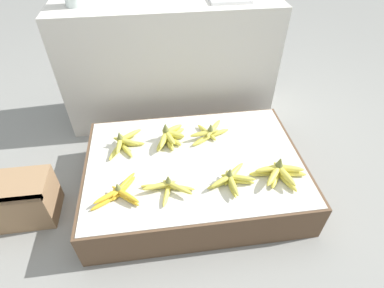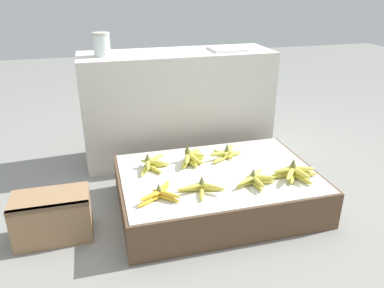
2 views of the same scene
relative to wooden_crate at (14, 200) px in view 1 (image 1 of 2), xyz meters
The scene contains 11 objects.
ground_plane 0.91m from the wooden_crate, ahead, with size 10.00×10.00×0.00m, color gray.
display_platform 0.90m from the wooden_crate, ahead, with size 1.11×0.77×0.22m.
back_vendor_table 1.20m from the wooden_crate, 43.99° to the left, with size 1.34×0.43×0.77m.
wooden_crate is the anchor object (origin of this frame).
banana_bunch_front_left 0.56m from the wooden_crate, 12.92° to the right, with size 0.23×0.19×0.08m.
banana_bunch_front_midleft 0.77m from the wooden_crate, ahead, with size 0.25×0.16×0.09m.
banana_bunch_front_midright 1.06m from the wooden_crate, ahead, with size 0.23×0.22×0.09m.
banana_bunch_front_right 1.29m from the wooden_crate, ahead, with size 0.28×0.19×0.11m.
banana_bunch_middle_left 0.60m from the wooden_crate, 21.26° to the left, with size 0.19×0.23×0.09m.
banana_bunch_middle_midleft 0.83m from the wooden_crate, 15.68° to the left, with size 0.18×0.19×0.11m.
banana_bunch_middle_midright 1.04m from the wooden_crate, 12.94° to the left, with size 0.23×0.19×0.10m.
Camera 1 is at (-0.16, -1.07, 1.31)m, focal length 28.00 mm.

